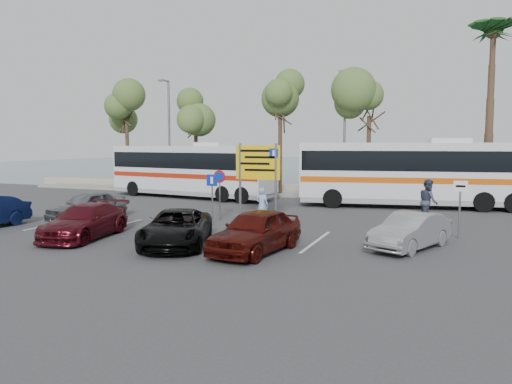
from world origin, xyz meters
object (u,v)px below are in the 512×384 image
(direction_sign, at_px, (258,168))
(suv_black, at_px, (176,228))
(pedestrian_near, at_px, (262,205))
(pedestrian_far, at_px, (428,201))
(car_red, at_px, (256,231))
(coach_bus_left, at_px, (191,172))
(car_silver_b, at_px, (410,231))
(street_lamp_left, at_px, (169,129))
(coach_bus_right, at_px, (413,175))
(car_silver_a, at_px, (87,206))
(car_maroon, at_px, (85,221))
(street_lamp_right, at_px, (344,127))

(direction_sign, distance_m, suv_black, 6.95)
(pedestrian_near, height_order, pedestrian_far, pedestrian_far)
(suv_black, bearing_deg, car_red, -20.09)
(suv_black, height_order, pedestrian_near, pedestrian_near)
(coach_bus_left, height_order, pedestrian_near, coach_bus_left)
(direction_sign, distance_m, car_red, 7.35)
(car_red, relative_size, car_silver_b, 1.12)
(direction_sign, bearing_deg, street_lamp_left, 136.83)
(direction_sign, distance_m, coach_bus_right, 9.79)
(suv_black, xyz_separation_m, pedestrian_near, (1.04, 5.82, 0.17))
(car_silver_a, relative_size, pedestrian_far, 2.00)
(coach_bus_right, height_order, car_maroon, coach_bus_right)
(car_silver_b, height_order, pedestrian_near, pedestrian_near)
(pedestrian_near, bearing_deg, car_maroon, 44.91)
(suv_black, relative_size, pedestrian_near, 2.83)
(coach_bus_right, bearing_deg, suv_black, -116.57)
(direction_sign, height_order, coach_bus_right, coach_bus_right)
(street_lamp_left, xyz_separation_m, suv_black, (10.50, -17.02, -3.96))
(street_lamp_left, xyz_separation_m, coach_bus_left, (3.50, -3.02, -2.91))
(car_maroon, relative_size, pedestrian_near, 2.75)
(coach_bus_left, height_order, car_silver_b, coach_bus_left)
(car_maroon, bearing_deg, pedestrian_far, 26.36)
(street_lamp_left, relative_size, car_maroon, 1.80)
(car_silver_a, height_order, car_maroon, car_silver_a)
(street_lamp_right, height_order, coach_bus_right, street_lamp_right)
(car_silver_a, xyz_separation_m, car_red, (9.87, -3.61, 0.04))
(street_lamp_left, height_order, coach_bus_left, street_lamp_left)
(street_lamp_right, distance_m, pedestrian_far, 10.84)
(street_lamp_right, height_order, coach_bus_left, street_lamp_right)
(coach_bus_right, bearing_deg, street_lamp_left, 170.21)
(suv_black, bearing_deg, pedestrian_far, 26.23)
(car_silver_a, relative_size, suv_black, 0.88)
(coach_bus_left, height_order, coach_bus_right, coach_bus_right)
(street_lamp_right, relative_size, coach_bus_left, 0.67)
(direction_sign, relative_size, coach_bus_right, 0.28)
(car_silver_a, relative_size, pedestrian_near, 2.48)
(suv_black, height_order, pedestrian_far, pedestrian_far)
(car_red, distance_m, suv_black, 3.00)
(coach_bus_left, distance_m, car_red, 17.23)
(pedestrian_far, bearing_deg, street_lamp_right, 14.88)
(coach_bus_right, distance_m, car_silver_a, 17.37)
(street_lamp_right, height_order, pedestrian_far, street_lamp_right)
(street_lamp_right, bearing_deg, street_lamp_left, 180.00)
(suv_black, distance_m, car_silver_b, 8.09)
(car_maroon, relative_size, pedestrian_far, 2.22)
(suv_black, bearing_deg, street_lamp_left, 101.58)
(car_maroon, bearing_deg, street_lamp_right, 60.48)
(street_lamp_left, distance_m, pedestrian_near, 16.52)
(coach_bus_right, relative_size, pedestrian_near, 7.86)
(coach_bus_right, relative_size, car_silver_b, 3.37)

